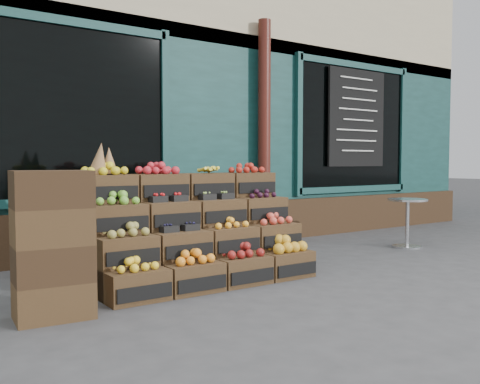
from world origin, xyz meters
TOP-DOWN VIEW (x-y plane):
  - ground at (0.00, 0.00)m, footprint 60.00×60.00m
  - shop_facade at (0.00, 5.11)m, footprint 12.00×6.24m
  - crate_display at (-0.88, 0.57)m, footprint 2.19×1.09m
  - spare_crates at (-2.42, 0.02)m, footprint 0.60×0.44m
  - bistro_table at (2.52, 0.55)m, footprint 0.53×0.53m
  - shopkeeper at (-1.68, 2.97)m, footprint 0.87×0.72m

SIDE VIEW (x-z plane):
  - ground at x=0.00m, z-range 0.00..0.00m
  - bistro_table at x=2.52m, z-range 0.08..0.75m
  - crate_display at x=-0.88m, z-range -0.26..1.10m
  - spare_crates at x=-2.42m, z-range 0.00..1.12m
  - shopkeeper at x=-1.68m, z-range 0.00..2.04m
  - shop_facade at x=0.00m, z-range 0.00..4.80m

